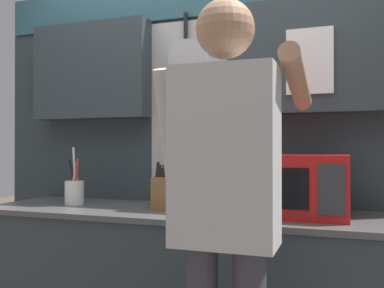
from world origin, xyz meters
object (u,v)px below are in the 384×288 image
at_px(knife_block, 166,192).
at_px(person, 226,192).
at_px(utensil_crock, 74,191).
at_px(microwave, 294,185).

height_order(knife_block, person, person).
relative_size(knife_block, utensil_crock, 0.76).
bearing_deg(microwave, utensil_crock, 179.92).
relative_size(microwave, person, 0.30).
bearing_deg(microwave, knife_block, 179.98).
distance_m(microwave, utensil_crock, 1.32).
xyz_separation_m(knife_block, person, (0.54, -0.70, 0.09)).
relative_size(microwave, utensil_crock, 1.53).
bearing_deg(knife_block, utensil_crock, 179.84).
bearing_deg(utensil_crock, microwave, -0.08).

